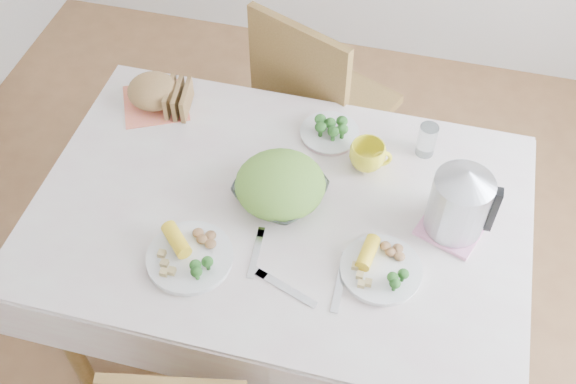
% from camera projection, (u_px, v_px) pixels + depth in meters
% --- Properties ---
extents(floor, '(3.60, 3.60, 0.00)m').
position_uv_depth(floor, '(282.00, 327.00, 2.64)').
color(floor, brown).
rests_on(floor, ground).
extents(dining_table, '(1.40, 0.90, 0.75)m').
position_uv_depth(dining_table, '(281.00, 276.00, 2.36)').
color(dining_table, brown).
rests_on(dining_table, floor).
extents(tablecloth, '(1.50, 1.00, 0.01)m').
position_uv_depth(tablecloth, '(280.00, 209.00, 2.06)').
color(tablecloth, silver).
rests_on(tablecloth, dining_table).
extents(chair_far, '(0.59, 0.59, 1.00)m').
position_uv_depth(chair_far, '(327.00, 109.00, 2.76)').
color(chair_far, brown).
rests_on(chair_far, floor).
extents(salad_bowl, '(0.34, 0.34, 0.06)m').
position_uv_depth(salad_bowl, '(280.00, 191.00, 2.06)').
color(salad_bowl, white).
rests_on(salad_bowl, tablecloth).
extents(dinner_plate_left, '(0.33, 0.33, 0.02)m').
position_uv_depth(dinner_plate_left, '(190.00, 258.00, 1.93)').
color(dinner_plate_left, white).
rests_on(dinner_plate_left, tablecloth).
extents(dinner_plate_right, '(0.32, 0.32, 0.02)m').
position_uv_depth(dinner_plate_right, '(381.00, 269.00, 1.90)').
color(dinner_plate_right, white).
rests_on(dinner_plate_right, tablecloth).
extents(broccoli_plate, '(0.26, 0.26, 0.02)m').
position_uv_depth(broccoli_plate, '(330.00, 133.00, 2.24)').
color(broccoli_plate, beige).
rests_on(broccoli_plate, tablecloth).
extents(napkin, '(0.29, 0.29, 0.00)m').
position_uv_depth(napkin, '(156.00, 103.00, 2.35)').
color(napkin, '#E36F52').
rests_on(napkin, tablecloth).
extents(bread_loaf, '(0.20, 0.19, 0.11)m').
position_uv_depth(bread_loaf, '(153.00, 91.00, 2.31)').
color(bread_loaf, brown).
rests_on(bread_loaf, napkin).
extents(yellow_mug, '(0.15, 0.15, 0.09)m').
position_uv_depth(yellow_mug, '(367.00, 156.00, 2.13)').
color(yellow_mug, yellow).
rests_on(yellow_mug, tablecloth).
extents(glass_tumbler, '(0.08, 0.08, 0.12)m').
position_uv_depth(glass_tumbler, '(427.00, 138.00, 2.15)').
color(glass_tumbler, white).
rests_on(glass_tumbler, tablecloth).
extents(pink_tray, '(0.22, 0.22, 0.01)m').
position_uv_depth(pink_tray, '(452.00, 226.00, 2.00)').
color(pink_tray, pink).
rests_on(pink_tray, tablecloth).
extents(electric_kettle, '(0.18, 0.18, 0.24)m').
position_uv_depth(electric_kettle, '(459.00, 203.00, 1.91)').
color(electric_kettle, '#B2B5BA').
rests_on(electric_kettle, pink_tray).
extents(fork_left, '(0.03, 0.17, 0.00)m').
position_uv_depth(fork_left, '(256.00, 254.00, 1.95)').
color(fork_left, silver).
rests_on(fork_left, tablecloth).
extents(fork_right, '(0.03, 0.19, 0.00)m').
position_uv_depth(fork_right, '(340.00, 283.00, 1.88)').
color(fork_right, silver).
rests_on(fork_right, tablecloth).
extents(knife, '(0.19, 0.09, 0.00)m').
position_uv_depth(knife, '(286.00, 288.00, 1.87)').
color(knife, silver).
rests_on(knife, tablecloth).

